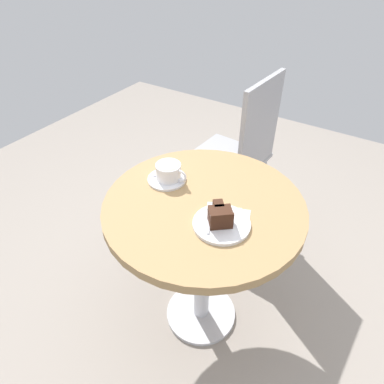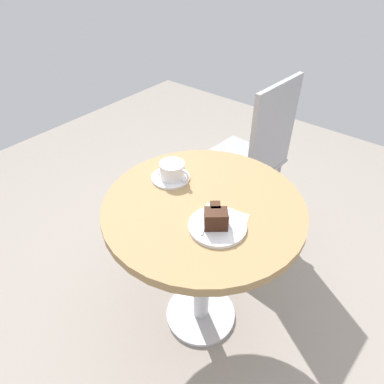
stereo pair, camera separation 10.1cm
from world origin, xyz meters
The scene contains 10 objects.
ground_plane centered at (0.00, 0.00, -0.01)m, with size 4.40×4.40×0.01m, color gray.
cafe_table centered at (0.00, 0.00, 0.58)m, with size 0.72×0.72×0.70m.
saucer centered at (-0.19, 0.04, 0.70)m, with size 0.15×0.15×0.01m.
coffee_cup centered at (-0.18, 0.04, 0.74)m, with size 0.13×0.10×0.06m.
teaspoon centered at (-0.22, 0.07, 0.71)m, with size 0.04×0.09×0.00m.
cake_plate centered at (0.11, -0.07, 0.71)m, with size 0.19×0.19×0.01m.
cake_slice centered at (0.10, -0.07, 0.74)m, with size 0.10×0.10×0.06m.
fork centered at (0.05, -0.05, 0.71)m, with size 0.08×0.14×0.00m.
napkin centered at (0.11, -0.04, 0.70)m, with size 0.19×0.18×0.00m.
cafe_chair centered at (-0.15, 0.64, 0.55)m, with size 0.40×0.40×0.93m.
Camera 1 is at (0.46, -0.80, 1.48)m, focal length 32.00 mm.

